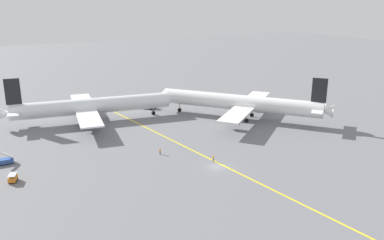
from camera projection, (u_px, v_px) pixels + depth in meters
The scene contains 9 objects.
ground_plane at pixel (217, 167), 93.45m from camera, with size 600.00×600.00×0.00m, color slate.
taxiway_stripe at pixel (197, 153), 102.04m from camera, with size 0.50×120.00×0.01m, color yellow.
airliner_at_gate_left at pixel (91, 106), 127.69m from camera, with size 54.61×42.11×15.11m.
airliner_being_pushed at pixel (241, 103), 129.82m from camera, with size 41.44×48.75×15.11m.
pushback_tug at pixel (147, 105), 143.35m from camera, with size 6.94×7.82×2.81m.
gse_baggage_cart_trailing at pixel (13, 178), 85.56m from camera, with size 2.33×3.08×1.71m.
gse_stair_truck_yellow at pixel (3, 160), 94.58m from camera, with size 4.66×2.07×4.06m.
ground_crew_marshaller_foreground at pixel (160, 151), 100.72m from camera, with size 0.36×0.36×1.76m.
ground_crew_ramp_agent_by_cones at pixel (213, 158), 96.31m from camera, with size 0.36×0.36×1.68m.
Camera 1 is at (-46.86, -72.81, 37.26)m, focal length 37.65 mm.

